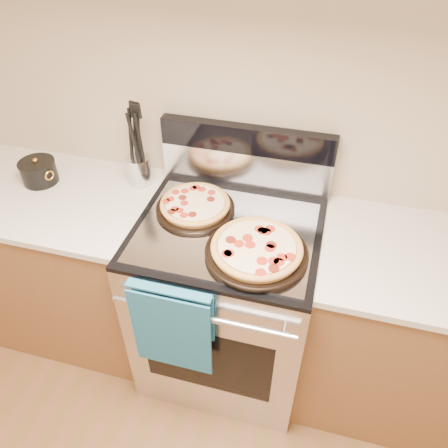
% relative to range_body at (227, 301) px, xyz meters
% --- Properties ---
extents(wall_back, '(4.00, 0.00, 4.00)m').
position_rel_range_body_xyz_m(wall_back, '(0.00, 0.35, 0.90)').
color(wall_back, tan).
rests_on(wall_back, ground).
extents(range_body, '(0.76, 0.68, 0.90)m').
position_rel_range_body_xyz_m(range_body, '(0.00, 0.00, 0.00)').
color(range_body, '#B7B7BC').
rests_on(range_body, ground).
extents(oven_window, '(0.56, 0.01, 0.40)m').
position_rel_range_body_xyz_m(oven_window, '(0.00, -0.34, 0.00)').
color(oven_window, black).
rests_on(oven_window, range_body).
extents(cooktop, '(0.76, 0.68, 0.02)m').
position_rel_range_body_xyz_m(cooktop, '(0.00, 0.00, 0.46)').
color(cooktop, black).
rests_on(cooktop, range_body).
extents(backsplash_lower, '(0.76, 0.06, 0.18)m').
position_rel_range_body_xyz_m(backsplash_lower, '(0.00, 0.31, 0.56)').
color(backsplash_lower, silver).
rests_on(backsplash_lower, cooktop).
extents(backsplash_upper, '(0.76, 0.06, 0.12)m').
position_rel_range_body_xyz_m(backsplash_upper, '(0.00, 0.31, 0.71)').
color(backsplash_upper, black).
rests_on(backsplash_upper, backsplash_lower).
extents(oven_handle, '(0.70, 0.03, 0.03)m').
position_rel_range_body_xyz_m(oven_handle, '(0.00, -0.38, 0.35)').
color(oven_handle, silver).
rests_on(oven_handle, range_body).
extents(dish_towel, '(0.32, 0.05, 0.42)m').
position_rel_range_body_xyz_m(dish_towel, '(-0.12, -0.38, 0.25)').
color(dish_towel, '#186079').
rests_on(dish_towel, oven_handle).
extents(foil_sheet, '(0.70, 0.55, 0.01)m').
position_rel_range_body_xyz_m(foil_sheet, '(0.00, -0.03, 0.47)').
color(foil_sheet, gray).
rests_on(foil_sheet, cooktop).
extents(cabinet_left, '(1.00, 0.62, 0.88)m').
position_rel_range_body_xyz_m(cabinet_left, '(-0.88, 0.03, -0.01)').
color(cabinet_left, brown).
rests_on(cabinet_left, ground).
extents(countertop_left, '(1.02, 0.64, 0.03)m').
position_rel_range_body_xyz_m(countertop_left, '(-0.88, 0.03, 0.45)').
color(countertop_left, beige).
rests_on(countertop_left, cabinet_left).
extents(cabinet_right, '(1.00, 0.62, 0.88)m').
position_rel_range_body_xyz_m(cabinet_right, '(0.88, 0.03, -0.01)').
color(cabinet_right, brown).
rests_on(cabinet_right, ground).
extents(pepperoni_pizza_back, '(0.42, 0.42, 0.04)m').
position_rel_range_body_xyz_m(pepperoni_pizza_back, '(-0.16, 0.07, 0.50)').
color(pepperoni_pizza_back, '#B57537').
rests_on(pepperoni_pizza_back, foil_sheet).
extents(pepperoni_pizza_front, '(0.42, 0.42, 0.05)m').
position_rel_range_body_xyz_m(pepperoni_pizza_front, '(0.15, -0.13, 0.50)').
color(pepperoni_pizza_front, '#B57537').
rests_on(pepperoni_pizza_front, foil_sheet).
extents(utensil_crock, '(0.14, 0.14, 0.14)m').
position_rel_range_body_xyz_m(utensil_crock, '(-0.48, 0.22, 0.53)').
color(utensil_crock, silver).
rests_on(utensil_crock, countertop_left).
extents(saucepan, '(0.21, 0.21, 0.10)m').
position_rel_range_body_xyz_m(saucepan, '(-0.94, 0.10, 0.51)').
color(saucepan, black).
rests_on(saucepan, countertop_left).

